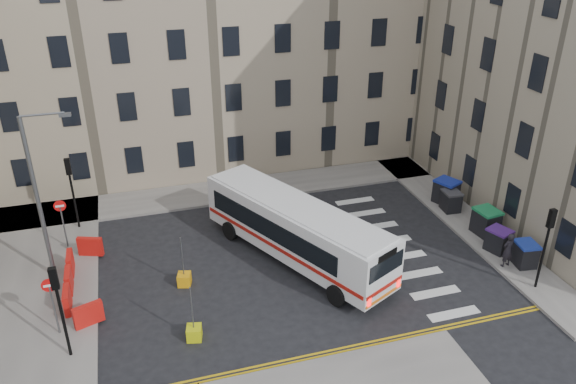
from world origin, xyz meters
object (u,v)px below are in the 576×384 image
wheelie_bin_d (451,201)px  wheelie_bin_e (446,191)px  bollard_yellow (184,279)px  wheelie_bin_a (525,254)px  pedestrian (508,250)px  streetlamp (37,197)px  wheelie_bin_b (498,240)px  wheelie_bin_c (486,221)px  bus (296,228)px  bollard_chevron (194,333)px

wheelie_bin_d → wheelie_bin_e: (0.25, 0.96, 0.12)m
bollard_yellow → wheelie_bin_a: bearing=-11.6°
pedestrian → streetlamp: bearing=-24.0°
wheelie_bin_b → wheelie_bin_c: size_ratio=0.96×
wheelie_bin_e → pedestrian: size_ratio=0.91×
wheelie_bin_b → pedestrian: bearing=-129.5°
bus → pedestrian: (9.66, -3.83, -0.71)m
bus → wheelie_bin_a: bearing=-47.0°
bus → pedestrian: bus is taller
wheelie_bin_e → wheelie_bin_a: bearing=-113.2°
pedestrian → bollard_chevron: 15.50m
wheelie_bin_b → wheelie_bin_c: wheelie_bin_c is taller
wheelie_bin_e → bollard_chevron: (-16.18, -7.56, -0.58)m
bus → pedestrian: 10.42m
bollard_yellow → wheelie_bin_d: bearing=9.7°
wheelie_bin_b → bollard_chevron: 16.05m
streetlamp → bus: size_ratio=0.73×
wheelie_bin_a → wheelie_bin_c: size_ratio=0.86×
wheelie_bin_a → wheelie_bin_c: wheelie_bin_c is taller
wheelie_bin_b → wheelie_bin_e: 5.53m
wheelie_bin_e → bus: bearing=171.3°
wheelie_bin_a → wheelie_bin_d: size_ratio=1.02×
wheelie_bin_b → bollard_yellow: size_ratio=2.31×
wheelie_bin_e → bollard_yellow: 16.50m
wheelie_bin_b → wheelie_bin_d: 4.56m
wheelie_bin_d → bus: bearing=-164.8°
wheelie_bin_a → wheelie_bin_e: 7.02m
bus → wheelie_bin_d: size_ratio=9.24×
streetlamp → wheelie_bin_a: bearing=-14.6°
wheelie_bin_c → wheelie_bin_d: bearing=91.1°
wheelie_bin_a → wheelie_bin_b: size_ratio=0.89×
wheelie_bin_e → bollard_chevron: wheelie_bin_e is taller
bollard_yellow → wheelie_bin_b: bearing=-6.7°
wheelie_bin_b → wheelie_bin_e: size_ratio=0.83×
wheelie_bin_b → wheelie_bin_a: bearing=-93.1°
wheelie_bin_d → wheelie_bin_e: bearing=79.4°
streetlamp → bollard_chevron: bearing=-47.2°
pedestrian → bollard_chevron: (-15.46, -0.72, -0.76)m
wheelie_bin_a → streetlamp: bearing=173.0°
wheelie_bin_c → wheelie_bin_e: (-0.13, 3.83, 0.00)m
wheelie_bin_a → wheelie_bin_e: (-0.21, 7.02, 0.11)m
wheelie_bin_d → pedestrian: size_ratio=0.66×
bus → wheelie_bin_c: bearing=-30.7°
wheelie_bin_c → bollard_yellow: 16.23m
wheelie_bin_a → wheelie_bin_d: bearing=101.8°
wheelie_bin_c → pedestrian: (-0.85, -3.01, 0.18)m
streetlamp → wheelie_bin_c: streetlamp is taller
bollard_chevron → streetlamp: bearing=132.8°
pedestrian → bollard_chevron: size_ratio=3.03×
wheelie_bin_c → wheelie_bin_e: 3.84m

